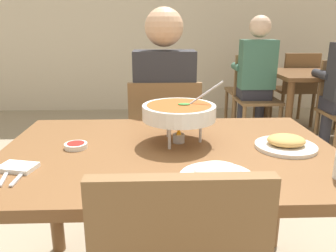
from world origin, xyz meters
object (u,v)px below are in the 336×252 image
(diner_main, at_px, (164,104))
(chair_bg_window, at_px, (296,85))
(chair_diner_main, at_px, (164,142))
(dining_table_main, at_px, (169,173))
(sauce_dish, at_px, (76,145))
(chair_bg_right, at_px, (255,92))
(curry_bowl, at_px, (179,112))
(dining_table_far, at_px, (320,85))
(rice_plate, at_px, (217,175))
(appetizer_plate, at_px, (286,143))
(chair_bg_corner, at_px, (254,85))
(patron_bg_right, at_px, (256,71))

(diner_main, xyz_separation_m, chair_bg_window, (1.67, 2.01, -0.24))
(chair_diner_main, relative_size, chair_bg_window, 1.00)
(dining_table_main, bearing_deg, chair_diner_main, 90.00)
(sauce_dish, distance_m, chair_bg_right, 2.74)
(curry_bowl, height_order, sauce_dish, curry_bowl)
(diner_main, bearing_deg, dining_table_far, 40.89)
(curry_bowl, height_order, rice_plate, curry_bowl)
(diner_main, bearing_deg, chair_bg_right, 56.78)
(chair_diner_main, bearing_deg, appetizer_plate, -58.17)
(curry_bowl, bearing_deg, chair_bg_right, 66.36)
(sauce_dish, xyz_separation_m, chair_bg_window, (2.05, 2.76, -0.24))
(appetizer_plate, height_order, chair_bg_corner, chair_bg_corner)
(dining_table_main, relative_size, appetizer_plate, 5.52)
(diner_main, height_order, chair_bg_window, diner_main)
(dining_table_main, height_order, chair_bg_right, chair_bg_right)
(dining_table_main, bearing_deg, patron_bg_right, 66.16)
(curry_bowl, height_order, chair_bg_window, curry_bowl)
(curry_bowl, bearing_deg, rice_plate, -75.30)
(chair_bg_corner, distance_m, chair_bg_window, 0.52)
(chair_bg_window, bearing_deg, rice_plate, -116.56)
(dining_table_far, bearing_deg, rice_plate, -121.58)
(rice_plate, xyz_separation_m, appetizer_plate, (0.32, 0.28, 0.00))
(chair_diner_main, distance_m, chair_bg_right, 1.93)
(dining_table_far, height_order, chair_bg_right, chair_bg_right)
(appetizer_plate, xyz_separation_m, sauce_dish, (-0.84, 0.03, -0.01))
(diner_main, xyz_separation_m, sauce_dish, (-0.37, -0.75, 0.00))
(diner_main, xyz_separation_m, chair_bg_right, (1.04, 1.59, -0.24))
(sauce_dish, bearing_deg, dining_table_main, -3.45)
(diner_main, bearing_deg, chair_diner_main, -90.00)
(chair_diner_main, height_order, dining_table_far, chair_diner_main)
(rice_plate, height_order, chair_bg_window, chair_bg_window)
(chair_diner_main, relative_size, curry_bowl, 2.71)
(appetizer_plate, bearing_deg, rice_plate, -139.19)
(diner_main, distance_m, chair_bg_corner, 2.36)
(rice_plate, bearing_deg, dining_table_far, 58.42)
(sauce_dish, bearing_deg, curry_bowl, 7.46)
(chair_bg_corner, bearing_deg, diner_main, -119.49)
(diner_main, xyz_separation_m, chair_bg_corner, (1.15, 2.04, -0.24))
(dining_table_main, distance_m, chair_bg_window, 3.25)
(appetizer_plate, bearing_deg, chair_bg_right, 76.29)
(chair_diner_main, relative_size, chair_bg_corner, 1.00)
(sauce_dish, distance_m, dining_table_far, 3.02)
(appetizer_plate, distance_m, sauce_dish, 0.84)
(patron_bg_right, bearing_deg, dining_table_main, -113.84)
(diner_main, distance_m, sauce_dish, 0.83)
(sauce_dish, relative_size, chair_bg_window, 0.10)
(diner_main, relative_size, sauce_dish, 14.56)
(rice_plate, bearing_deg, diner_main, 97.45)
(appetizer_plate, distance_m, chair_bg_right, 2.45)
(patron_bg_right, bearing_deg, dining_table_far, -4.74)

